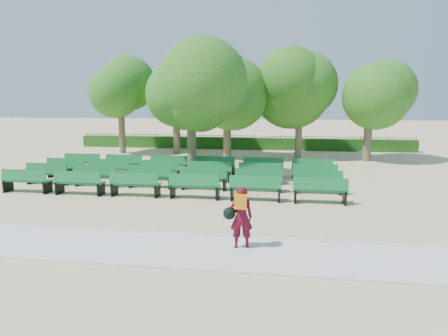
% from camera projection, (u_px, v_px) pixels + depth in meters
% --- Properties ---
extents(ground, '(120.00, 120.00, 0.00)m').
position_uv_depth(ground, '(208.00, 188.00, 17.58)').
color(ground, tan).
extents(paving, '(30.00, 2.20, 0.06)m').
position_uv_depth(paving, '(155.00, 249.00, 10.37)').
color(paving, silver).
rests_on(paving, ground).
extents(curb, '(30.00, 0.12, 0.10)m').
position_uv_depth(curb, '(167.00, 234.00, 11.48)').
color(curb, silver).
rests_on(curb, ground).
extents(hedge, '(26.00, 0.70, 0.90)m').
position_uv_depth(hedge, '(241.00, 143.00, 31.15)').
color(hedge, '#1E5014').
rests_on(hedge, ground).
extents(fence, '(26.00, 0.10, 1.02)m').
position_uv_depth(fence, '(242.00, 148.00, 31.61)').
color(fence, black).
rests_on(fence, ground).
extents(tree_line, '(21.80, 6.80, 7.04)m').
position_uv_depth(tree_line, '(235.00, 156.00, 27.33)').
color(tree_line, '#2F721E').
rests_on(tree_line, ground).
extents(bench_array, '(2.02, 0.68, 1.26)m').
position_uv_depth(bench_array, '(181.00, 182.00, 18.33)').
color(bench_array, '#136F32').
rests_on(bench_array, ground).
extents(tree_among, '(4.14, 4.14, 5.92)m').
position_uv_depth(tree_among, '(191.00, 96.00, 19.00)').
color(tree_among, brown).
rests_on(tree_among, ground).
extents(person, '(0.79, 0.51, 1.63)m').
position_uv_depth(person, '(240.00, 216.00, 10.29)').
color(person, '#4D0B18').
rests_on(person, ground).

